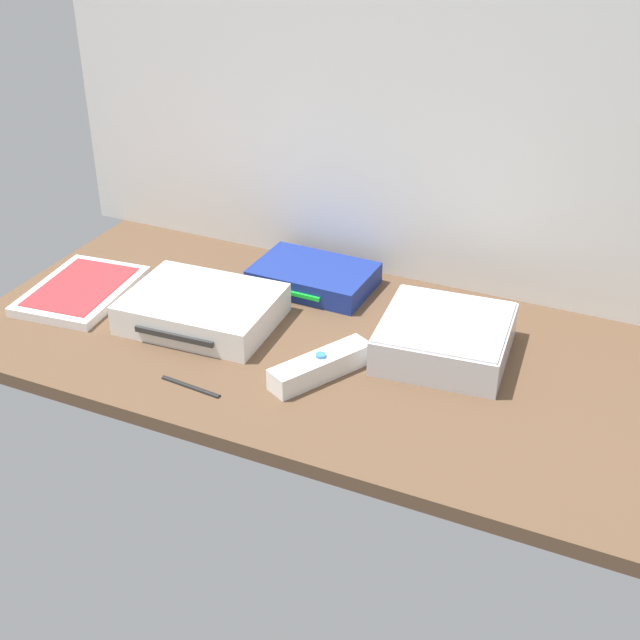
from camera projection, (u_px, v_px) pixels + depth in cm
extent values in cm
cube|color=brown|center=(320.00, 351.00, 123.77)|extent=(100.00, 48.00, 2.00)
cube|color=silver|center=(392.00, 72.00, 126.40)|extent=(110.00, 1.20, 64.00)
cube|color=white|center=(202.00, 309.00, 127.58)|extent=(21.88, 17.18, 4.40)
cube|color=#2D2D2D|center=(174.00, 336.00, 120.99)|extent=(12.01, 1.29, 0.80)
cube|color=silver|center=(445.00, 339.00, 119.90)|extent=(18.60, 18.60, 5.00)
cube|color=silver|center=(446.00, 322.00, 118.56)|extent=(17.86, 17.86, 0.30)
cube|color=white|center=(81.00, 291.00, 135.43)|extent=(15.49, 20.30, 1.40)
cube|color=#B72D33|center=(81.00, 286.00, 135.03)|extent=(12.78, 17.40, 0.16)
cube|color=navy|center=(314.00, 277.00, 137.23)|extent=(18.20, 12.30, 3.40)
cube|color=#19D833|center=(296.00, 294.00, 132.40)|extent=(8.01, 0.53, 0.60)
cube|color=white|center=(321.00, 366.00, 115.84)|extent=(10.11, 14.76, 3.00)
cylinder|color=#387FDB|center=(321.00, 355.00, 114.98)|extent=(1.40, 1.40, 0.40)
cylinder|color=black|center=(191.00, 385.00, 114.10)|extent=(9.03, 1.49, 0.70)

